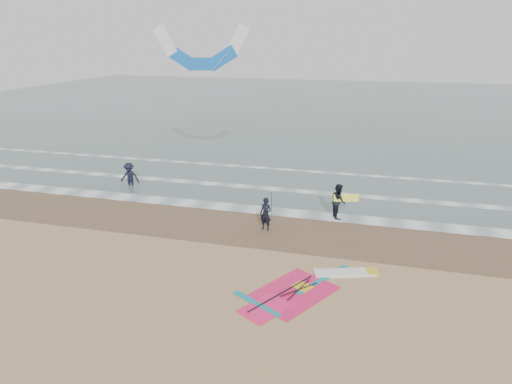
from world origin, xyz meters
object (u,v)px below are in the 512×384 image
(person_walking, at_px, (338,201))
(surf_kite, at_px, (201,53))
(windsurf_rig, at_px, (308,287))
(person_wading, at_px, (129,172))
(person_standing, at_px, (266,214))

(person_walking, bearing_deg, surf_kite, 44.62)
(windsurf_rig, xyz_separation_m, surf_kite, (-8.73, 11.92, 8.14))
(windsurf_rig, xyz_separation_m, person_wading, (-12.98, 9.53, 0.91))
(windsurf_rig, height_order, person_standing, person_standing)
(person_walking, relative_size, person_wading, 0.98)
(person_walking, bearing_deg, person_standing, 107.95)
(person_standing, relative_size, person_walking, 0.90)
(person_standing, distance_m, surf_kite, 11.65)
(person_walking, xyz_separation_m, person_wading, (-13.37, 1.98, 0.02))
(surf_kite, bearing_deg, person_wading, -150.68)
(windsurf_rig, bearing_deg, surf_kite, 126.22)
(person_wading, bearing_deg, person_walking, -12.51)
(person_standing, bearing_deg, person_wading, 170.06)
(person_wading, xyz_separation_m, surf_kite, (4.25, 2.39, 7.23))
(person_standing, bearing_deg, person_walking, 52.09)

